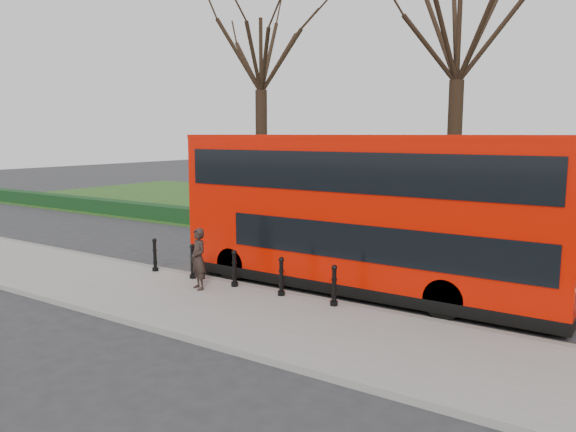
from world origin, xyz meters
The scene contains 12 objects.
ground centered at (0.00, 0.00, 0.00)m, with size 120.00×120.00×0.00m, color #28282B.
pavement centered at (0.00, -3.00, 0.07)m, with size 60.00×4.00×0.15m, color gray.
kerb centered at (0.00, -1.00, 0.07)m, with size 60.00×0.25×0.16m, color slate.
grass_verge centered at (0.00, 15.00, 0.03)m, with size 60.00×18.00×0.06m, color #274517.
hedge centered at (0.00, 6.80, 0.40)m, with size 60.00×0.90×0.80m, color black.
yellow_line_outer centered at (0.00, -0.70, 0.01)m, with size 60.00×0.10×0.01m, color yellow.
yellow_line_inner centered at (0.00, -0.50, 0.01)m, with size 60.00×0.10×0.01m, color yellow.
tree_left centered at (-8.00, 10.00, 8.81)m, with size 7.75×7.75×12.11m.
tree_mid centered at (2.00, 10.00, 8.78)m, with size 7.73×7.73×12.07m.
bollard_row centered at (-0.53, -1.35, 0.65)m, with size 6.63×0.15×1.00m.
bus_lead centered at (2.49, 0.74, 2.23)m, with size 11.12×2.55×4.42m.
pedestrian centered at (-1.18, -2.12, 1.01)m, with size 0.63×0.41×1.72m, color black.
Camera 1 is at (9.41, -13.38, 4.46)m, focal length 35.00 mm.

